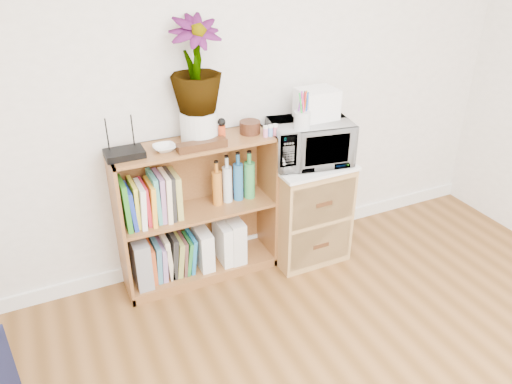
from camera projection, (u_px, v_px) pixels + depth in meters
skirting_board at (240, 244)px, 3.61m from camera, size 4.00×0.02×0.10m
bookshelf at (198, 213)px, 3.16m from camera, size 1.00×0.30×0.95m
wicker_unit at (305, 210)px, 3.44m from camera, size 0.50×0.45×0.70m
microwave at (310, 142)px, 3.19m from camera, size 0.55×0.42×0.28m
pen_cup at (302, 120)px, 2.99m from camera, size 0.10×0.10×0.11m
small_appliance at (317, 104)px, 3.14m from camera, size 0.24×0.20×0.19m
router at (124, 154)px, 2.76m from camera, size 0.21×0.15×0.04m
white_bowl at (164, 148)px, 2.84m from camera, size 0.13×0.13×0.03m
plant_pot at (199, 126)px, 2.93m from camera, size 0.22×0.22×0.19m
potted_plant at (196, 65)px, 2.76m from camera, size 0.30×0.30×0.53m
trinket_box at (202, 145)px, 2.85m from camera, size 0.29×0.07×0.05m
kokeshi_doll at (222, 133)px, 2.94m from camera, size 0.04×0.04×0.10m
wooden_bowl at (250, 127)px, 3.07m from camera, size 0.13×0.13×0.08m
paint_jars at (270, 132)px, 3.03m from camera, size 0.11×0.04×0.05m
file_box at (140, 260)px, 3.13m from camera, size 0.10×0.26×0.32m
magazine_holder_left at (203, 248)px, 3.29m from camera, size 0.09×0.22×0.27m
magazine_holder_mid at (224, 241)px, 3.34m from camera, size 0.09×0.23×0.29m
magazine_holder_right at (233, 238)px, 3.36m from camera, size 0.10×0.24×0.30m
cookbooks at (151, 199)px, 2.98m from camera, size 0.35×0.20×0.31m
liquor_bottles at (235, 179)px, 3.18m from camera, size 0.29×0.07×0.32m
lower_books at (170, 256)px, 3.22m from camera, size 0.31×0.19×0.29m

